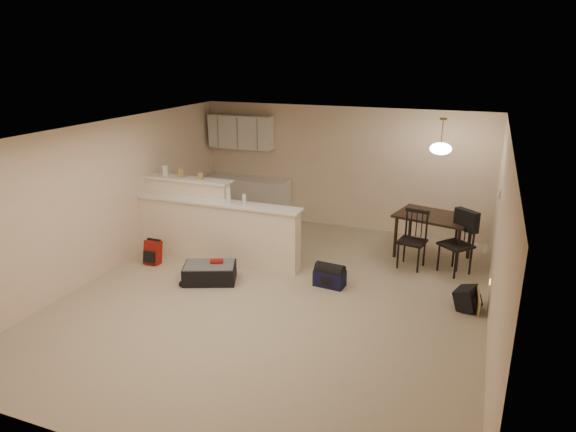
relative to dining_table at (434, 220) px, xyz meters
The scene contains 19 objects.
room 3.17m from the dining_table, 129.99° to the right, with size 7.00×7.02×2.50m.
breakfast_bar 4.02m from the dining_table, 159.47° to the right, with size 3.08×0.58×1.39m.
upper_cabinets 4.47m from the dining_table, 167.52° to the left, with size 1.40×0.34×0.70m, color white.
kitchen_counter 4.09m from the dining_table, 168.69° to the left, with size 1.80×0.60×0.90m, color white.
thermostat 1.52m from the dining_table, 40.55° to the right, with size 0.02×0.12×0.12m, color beige.
jar 4.89m from the dining_table, 164.74° to the right, with size 0.10×0.10×0.20m, color silver.
cereal_box 4.56m from the dining_table, 163.60° to the right, with size 0.10×0.07×0.16m, color #A28853.
small_box 4.19m from the dining_table, 162.06° to the right, with size 0.08×0.06×0.12m, color #A28853.
bottle_a 3.62m from the dining_table, 155.47° to the right, with size 0.07×0.07×0.26m, color silver.
bottle_b 3.36m from the dining_table, 153.35° to the right, with size 0.06×0.06×0.18m, color silver.
dining_table is the anchor object (origin of this frame).
pendant_lamp 1.29m from the dining_table, 116.57° to the right, with size 0.36×0.36×0.62m.
dining_chair_near 0.66m from the dining_table, 116.46° to the right, with size 0.44×0.41×1.00m, color black, non-canonical shape.
dining_chair_far 0.71m from the dining_table, 51.47° to the right, with size 0.46×0.44×1.05m, color black, non-canonical shape.
suitcase 4.00m from the dining_table, 144.33° to the right, with size 0.82×0.53×0.28m, color black.
red_backpack 4.96m from the dining_table, 155.75° to the right, with size 0.27×0.17×0.41m, color maroon.
navy_duffel 2.31m from the dining_table, 127.45° to the right, with size 0.48×0.26×0.26m, color #111336.
black_daypack 1.99m from the dining_table, 68.53° to the right, with size 0.36×0.25×0.32m, color black.
cardboard_sheet 2.10m from the dining_table, 65.34° to the right, with size 0.40×0.02×0.31m, color #A28853.
Camera 1 is at (2.71, -6.52, 3.57)m, focal length 32.00 mm.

